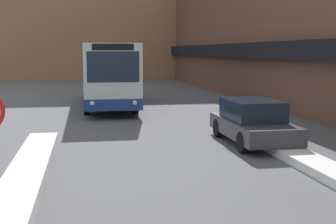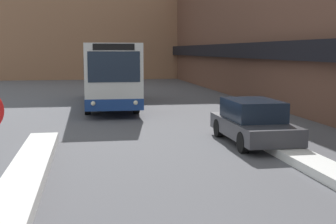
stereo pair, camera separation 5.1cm
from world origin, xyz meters
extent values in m
cube|color=brown|center=(10.00, 24.00, 5.06)|extent=(5.00, 60.00, 10.13)
cube|color=black|center=(7.25, 24.00, 3.05)|extent=(0.50, 60.00, 0.90)
cube|color=#996B4C|center=(0.00, 50.46, 8.70)|extent=(26.00, 8.00, 17.39)
cube|color=silver|center=(-1.00, 22.60, 1.90)|extent=(2.57, 11.42, 2.96)
cube|color=navy|center=(-1.00, 22.60, 0.68)|extent=(2.59, 11.44, 0.52)
cube|color=#192333|center=(-1.00, 22.60, 2.32)|extent=(2.59, 10.51, 0.81)
cube|color=#192333|center=(-1.00, 16.88, 2.35)|extent=(2.26, 0.03, 1.33)
cube|color=black|center=(-1.00, 16.88, 3.20)|extent=(1.80, 0.03, 0.28)
sphere|color=#F2EAC6|center=(-1.92, 16.87, 0.78)|extent=(0.20, 0.20, 0.20)
sphere|color=#F2EAC6|center=(-0.07, 16.87, 0.78)|extent=(0.20, 0.20, 0.20)
cylinder|color=black|center=(-2.16, 19.06, 0.50)|extent=(0.28, 1.00, 1.00)
cylinder|color=black|center=(0.17, 19.06, 0.50)|extent=(0.28, 1.00, 1.00)
cylinder|color=black|center=(-2.16, 26.14, 0.50)|extent=(0.28, 1.00, 1.00)
cylinder|color=black|center=(0.17, 26.14, 0.50)|extent=(0.28, 1.00, 1.00)
cube|color=#38383D|center=(3.20, 10.99, 0.52)|extent=(1.76, 4.28, 0.53)
cube|color=#192333|center=(3.20, 11.09, 1.11)|extent=(1.55, 2.35, 0.65)
cylinder|color=black|center=(4.00, 9.66, 0.32)|extent=(0.20, 0.64, 0.64)
cylinder|color=black|center=(2.40, 9.66, 0.32)|extent=(0.20, 0.64, 0.64)
cylinder|color=black|center=(4.00, 12.31, 0.32)|extent=(0.20, 0.64, 0.64)
cylinder|color=black|center=(2.40, 12.31, 0.32)|extent=(0.20, 0.64, 0.64)
camera|label=1|loc=(-2.19, -3.46, 3.04)|focal=50.00mm
camera|label=2|loc=(-2.14, -3.47, 3.04)|focal=50.00mm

